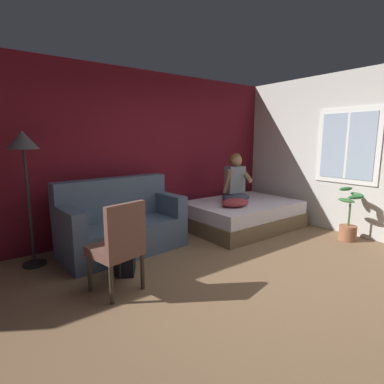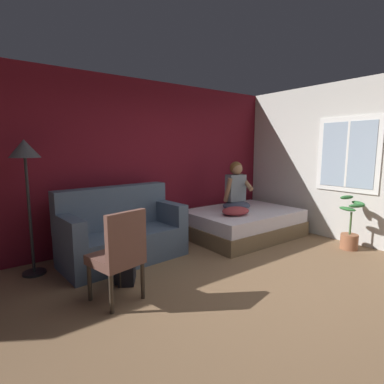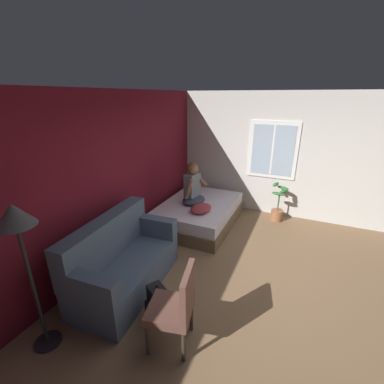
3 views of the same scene
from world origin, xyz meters
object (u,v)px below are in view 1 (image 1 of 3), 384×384
Objects in this scene: couch at (121,224)px; floor_lamp at (24,153)px; backpack at (126,258)px; side_chair at (119,244)px; cell_phone at (235,206)px; potted_plant at (349,222)px; throw_pillow at (235,203)px; person_seated at (235,182)px; bed at (242,215)px.

floor_lamp is at bearing 170.30° from couch.
side_chair is at bearing -121.69° from backpack.
backpack is at bearing -23.10° from cell_phone.
potted_plant is at bearing -16.88° from backpack.
throw_pillow is 3.15m from floor_lamp.
person_seated is 1.82× the size of throw_pillow.
couch is 1.54m from floor_lamp.
backpack is (-0.27, -0.74, -0.20)m from couch.
side_chair is (-2.76, -0.90, 0.30)m from bed.
cell_phone is (0.05, 0.04, -0.07)m from throw_pillow.
bed is 0.61m from person_seated.
couch is (-2.24, 0.23, 0.16)m from bed.
bed is at bearing 11.38° from backpack.
throw_pillow is (2.12, 0.30, 0.36)m from backpack.
couch is at bearing -43.86° from cell_phone.
person_seated reaches higher than side_chair.
throw_pillow is at bearing -12.01° from floor_lamp.
floor_lamp is (-3.36, 0.42, 1.19)m from bed.
bed is 4.30× the size of backpack.
side_chair is 1.70m from floor_lamp.
potted_plant is (3.35, -1.02, 0.11)m from backpack.
side_chair is at bearing -114.54° from couch.
couch is 3.83× the size of backpack.
potted_plant reaches higher than bed.
backpack is 3.18× the size of cell_phone.
backpack is 2.17m from throw_pillow.
bed is at bearing -7.12° from floor_lamp.
person_seated reaches higher than couch.
side_chair is 2.04× the size of throw_pillow.
person_seated reaches higher than cell_phone.
bed is at bearing 17.99° from side_chair.
side_chair is at bearing 170.08° from potted_plant.
throw_pillow is 0.28× the size of floor_lamp.
person_seated is at bearing 20.48° from side_chair.
side_chair is at bearing -162.01° from bed.
couch is 0.81m from backpack.
side_chair is (-0.51, -1.12, 0.14)m from couch.
throw_pillow is at bearing 8.73° from cell_phone.
floor_lamp reaches higher than couch.
bed is 13.68× the size of cell_phone.
side_chair is at bearing -163.78° from throw_pillow.
bed is at bearing -50.30° from person_seated.
backpack is (-2.52, -0.51, -0.04)m from bed.
backpack is 1.76m from floor_lamp.
throw_pillow is at bearing 7.98° from backpack.
floor_lamp reaches higher than potted_plant.
cell_phone is at bearing 8.87° from backpack.
potted_plant reaches higher than throw_pillow.
floor_lamp is at bearing 167.99° from throw_pillow.
side_chair is 6.81× the size of cell_phone.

